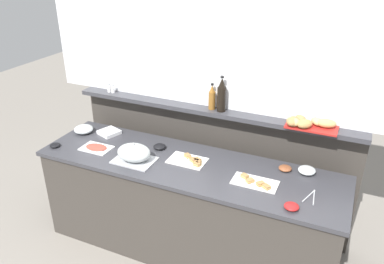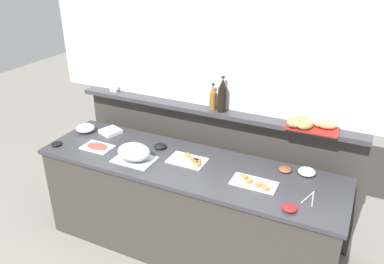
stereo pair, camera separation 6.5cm
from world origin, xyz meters
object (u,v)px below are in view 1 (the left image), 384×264
at_px(cold_cuts_platter, 96,148).
at_px(condiment_bowl_red, 285,168).
at_px(sandwich_platter_front, 190,160).
at_px(napkin_stack, 109,132).
at_px(vinegar_bottle_amber, 212,98).
at_px(serving_cloche, 134,153).
at_px(wine_bottle_dark, 222,96).
at_px(serving_tongs, 311,196).
at_px(condiment_bowl_cream, 160,147).
at_px(bread_basket, 307,123).
at_px(glass_bowl_medium, 307,171).
at_px(salt_shaker, 109,88).
at_px(pepper_shaker, 113,89).
at_px(sandwich_platter_side, 255,182).
at_px(condiment_bowl_dark, 292,206).
at_px(glass_bowl_large, 84,129).
at_px(condiment_bowl_teal, 55,145).

bearing_deg(cold_cuts_platter, condiment_bowl_red, 11.37).
xyz_separation_m(sandwich_platter_front, napkin_stack, (-0.91, 0.16, 0.01)).
bearing_deg(vinegar_bottle_amber, serving_cloche, -125.97).
height_order(sandwich_platter_front, wine_bottle_dark, wine_bottle_dark).
xyz_separation_m(serving_tongs, wine_bottle_dark, (-0.89, 0.52, 0.45)).
distance_m(condiment_bowl_cream, vinegar_bottle_amber, 0.63).
bearing_deg(bread_basket, cold_cuts_platter, -162.90).
bearing_deg(vinegar_bottle_amber, sandwich_platter_front, -92.75).
height_order(cold_cuts_platter, glass_bowl_medium, glass_bowl_medium).
relative_size(napkin_stack, salt_shaker, 1.95).
bearing_deg(pepper_shaker, sandwich_platter_front, -22.57).
relative_size(sandwich_platter_side, condiment_bowl_dark, 3.31).
bearing_deg(glass_bowl_large, serving_tongs, -4.89).
bearing_deg(vinegar_bottle_amber, napkin_stack, -163.97).
distance_m(glass_bowl_large, serving_tongs, 2.15).
bearing_deg(condiment_bowl_dark, sandwich_platter_front, 161.84).
height_order(glass_bowl_medium, napkin_stack, glass_bowl_medium).
distance_m(sandwich_platter_side, serving_cloche, 1.01).
relative_size(glass_bowl_medium, condiment_bowl_dark, 1.31).
xyz_separation_m(cold_cuts_platter, condiment_bowl_dark, (1.73, -0.16, 0.01)).
distance_m(cold_cuts_platter, vinegar_bottle_amber, 1.11).
xyz_separation_m(sandwich_platter_side, condiment_bowl_cream, (-0.92, 0.19, 0.01)).
distance_m(condiment_bowl_red, napkin_stack, 1.66).
height_order(sandwich_platter_side, condiment_bowl_cream, condiment_bowl_cream).
bearing_deg(condiment_bowl_teal, vinegar_bottle_amber, 29.23).
relative_size(condiment_bowl_red, serving_tongs, 0.55).
bearing_deg(napkin_stack, sandwich_platter_front, -10.06).
relative_size(vinegar_bottle_amber, salt_shaker, 2.71).
xyz_separation_m(condiment_bowl_teal, serving_tongs, (2.20, 0.15, -0.01)).
distance_m(sandwich_platter_front, serving_cloche, 0.46).
bearing_deg(bread_basket, serving_tongs, -72.53).
height_order(glass_bowl_medium, pepper_shaker, pepper_shaker).
bearing_deg(salt_shaker, glass_bowl_large, -104.94).
xyz_separation_m(glass_bowl_medium, vinegar_bottle_amber, (-0.89, 0.22, 0.39)).
height_order(sandwich_platter_side, condiment_bowl_teal, sandwich_platter_side).
distance_m(sandwich_platter_side, salt_shaker, 1.76).
bearing_deg(vinegar_bottle_amber, condiment_bowl_teal, -150.77).
relative_size(condiment_bowl_red, condiment_bowl_cream, 0.94).
height_order(condiment_bowl_cream, salt_shaker, salt_shaker).
height_order(glass_bowl_large, condiment_bowl_teal, glass_bowl_large).
bearing_deg(bread_basket, glass_bowl_large, -171.44).
height_order(serving_tongs, salt_shaker, salt_shaker).
bearing_deg(glass_bowl_medium, serving_tongs, -74.63).
relative_size(glass_bowl_medium, condiment_bowl_cream, 1.24).
distance_m(condiment_bowl_dark, condiment_bowl_red, 0.50).
bearing_deg(sandwich_platter_front, salt_shaker, 158.28).
xyz_separation_m(condiment_bowl_cream, napkin_stack, (-0.58, 0.06, -0.00)).
distance_m(napkin_stack, salt_shaker, 0.45).
bearing_deg(sandwich_platter_side, glass_bowl_medium, 42.80).
height_order(condiment_bowl_cream, serving_tongs, condiment_bowl_cream).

